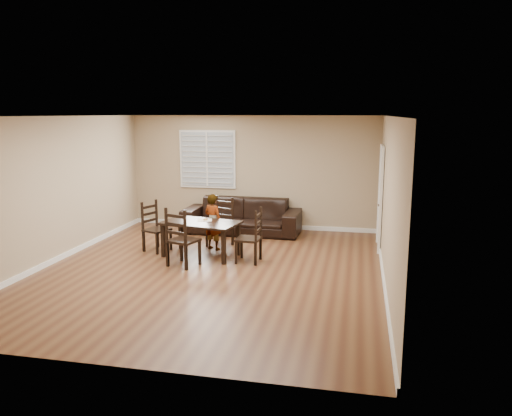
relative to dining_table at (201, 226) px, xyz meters
The scene contains 11 objects.
ground 1.13m from the dining_table, 62.35° to the right, with size 7.00×7.00×0.00m, color brown.
room 1.47m from the dining_table, 54.39° to the right, with size 6.04×7.04×2.72m.
dining_table is the anchor object (origin of this frame).
chair_near 0.95m from the dining_table, 78.60° to the left, with size 0.57×0.55×1.02m.
chair_far 0.80m from the dining_table, 101.74° to the right, with size 0.61×0.59×1.09m.
chair_left 1.13m from the dining_table, 168.44° to the left, with size 0.56×0.58×1.01m.
chair_right 1.13m from the dining_table, ahead, with size 0.45×0.48×1.02m.
child 0.53m from the dining_table, 79.66° to the left, with size 0.42×0.28×1.15m, color gray.
napkin 0.19m from the dining_table, 79.66° to the left, with size 0.27×0.27×0.00m, color beige.
donut 0.20m from the dining_table, 73.31° to the left, with size 0.09×0.09×0.03m.
sofa 2.09m from the dining_table, 81.07° to the left, with size 2.70×1.06×0.79m, color black.
Camera 1 is at (2.53, -8.15, 2.75)m, focal length 35.00 mm.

